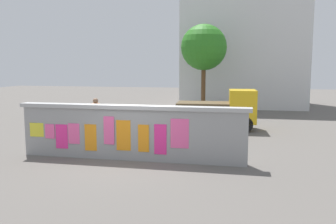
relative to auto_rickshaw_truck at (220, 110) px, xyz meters
name	(u,v)px	position (x,y,z in m)	size (l,w,h in m)	color
ground	(177,121)	(-2.41, 1.90, -0.90)	(60.00, 60.00, 0.00)	#605B56
poster_wall	(130,132)	(-2.41, -6.11, -0.01)	(7.39, 0.42, 1.73)	#969696
auto_rickshaw_truck	(220,110)	(0.00, 0.00, 0.00)	(3.69, 1.73, 1.85)	black
motorcycle	(176,136)	(-1.28, -4.38, -0.44)	(1.90, 0.56, 0.87)	black
bicycle_near	(116,136)	(-3.51, -4.41, -0.54)	(1.70, 0.45, 0.95)	black
person_walking	(96,113)	(-4.94, -2.91, 0.09)	(0.35, 0.35, 1.62)	#D83F72
tree_roadside	(204,48)	(-1.42, 5.51, 3.16)	(2.81, 2.81, 5.49)	brown
building_background	(244,43)	(0.95, 11.23, 3.73)	(8.94, 6.99, 9.22)	silver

